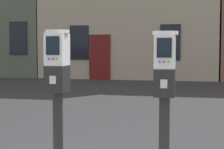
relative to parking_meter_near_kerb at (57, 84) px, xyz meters
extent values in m
cylinder|color=black|center=(0.00, 0.00, -0.57)|extent=(0.09, 0.09, 1.01)
cube|color=black|center=(0.00, 0.00, 0.05)|extent=(0.18, 0.25, 0.23)
cube|color=#A5A8AD|center=(0.00, -0.13, 0.05)|extent=(0.06, 0.01, 0.07)
cube|color=#B7BABF|center=(0.00, 0.00, 0.31)|extent=(0.18, 0.23, 0.29)
cube|color=black|center=(0.00, -0.12, 0.34)|extent=(0.12, 0.01, 0.16)
cylinder|color=blue|center=(-0.03, -0.12, 0.23)|extent=(0.02, 0.01, 0.02)
cylinder|color=red|center=(0.00, -0.12, 0.23)|extent=(0.02, 0.01, 0.02)
cylinder|color=green|center=(0.04, -0.12, 0.23)|extent=(0.02, 0.01, 0.02)
cylinder|color=#B7BABF|center=(0.00, 0.00, 0.47)|extent=(0.22, 0.22, 0.03)
cube|color=black|center=(0.95, 0.00, 0.04)|extent=(0.18, 0.25, 0.23)
cube|color=#A5A8AD|center=(0.95, -0.13, 0.04)|extent=(0.06, 0.01, 0.07)
cube|color=#B7BABF|center=(0.95, 0.00, 0.29)|extent=(0.18, 0.23, 0.28)
cube|color=black|center=(0.95, -0.12, 0.33)|extent=(0.12, 0.01, 0.16)
cylinder|color=blue|center=(0.92, -0.12, 0.21)|extent=(0.02, 0.01, 0.02)
cylinder|color=red|center=(0.95, -0.12, 0.21)|extent=(0.02, 0.01, 0.02)
cylinder|color=green|center=(0.99, -0.12, 0.21)|extent=(0.02, 0.01, 0.02)
cylinder|color=#B7BABF|center=(0.95, 0.00, 0.45)|extent=(0.22, 0.22, 0.03)
cube|color=black|center=(-7.51, 14.51, 0.75)|extent=(0.90, 0.06, 1.60)
cube|color=black|center=(-4.39, 14.51, 0.52)|extent=(0.90, 0.06, 1.60)
cube|color=black|center=(-0.14, 14.51, 0.52)|extent=(0.90, 0.06, 1.60)
cube|color=#591414|center=(-3.40, 14.51, -0.16)|extent=(1.00, 0.07, 2.10)
camera|label=1|loc=(1.25, -3.30, 0.34)|focal=63.35mm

